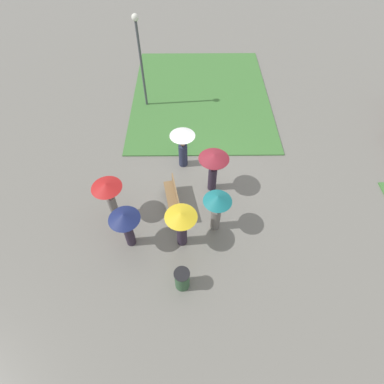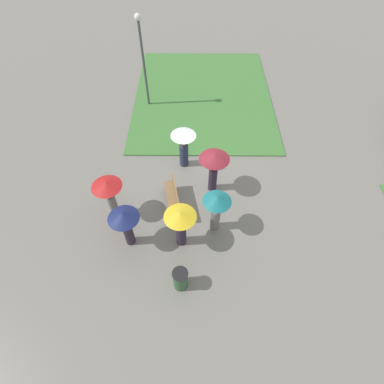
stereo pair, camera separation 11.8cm
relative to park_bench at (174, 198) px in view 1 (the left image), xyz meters
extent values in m
plane|color=slate|center=(-1.40, 1.06, -0.47)|extent=(90.00, 90.00, 0.00)
cube|color=#427A38|center=(-7.67, 1.28, -0.44)|extent=(9.67, 7.57, 0.06)
cube|color=brown|center=(0.01, -0.07, -0.05)|extent=(1.95, 0.79, 0.05)
cube|color=brown|center=(-0.02, 0.11, 0.20)|extent=(1.87, 0.42, 0.45)
cube|color=#383D42|center=(-0.82, -0.24, -0.27)|extent=(0.15, 0.39, 0.40)
cube|color=#383D42|center=(0.85, 0.10, -0.27)|extent=(0.15, 0.39, 0.40)
cylinder|color=#474C51|center=(-6.85, -1.70, 1.68)|extent=(0.12, 0.12, 4.31)
sphere|color=white|center=(-6.85, -1.70, 4.00)|extent=(0.32, 0.32, 0.32)
cylinder|color=#335638|center=(3.34, 0.37, -0.03)|extent=(0.49, 0.49, 0.89)
cylinder|color=black|center=(3.34, 0.37, 0.43)|extent=(0.52, 0.52, 0.03)
cylinder|color=slate|center=(0.42, -2.32, 0.08)|extent=(0.44, 0.44, 1.11)
sphere|color=beige|center=(0.42, -2.32, 0.74)|extent=(0.21, 0.21, 0.21)
cylinder|color=#4C4C4F|center=(0.42, -2.32, 1.02)|extent=(0.02, 0.02, 0.35)
cone|color=red|center=(0.42, -2.32, 1.30)|extent=(1.11, 1.11, 0.20)
cylinder|color=#2D2333|center=(1.69, -1.54, 0.03)|extent=(0.49, 0.49, 1.00)
sphere|color=beige|center=(1.69, -1.54, 0.64)|extent=(0.22, 0.22, 0.22)
cylinder|color=#4C4C4F|center=(1.69, -1.54, 0.92)|extent=(0.02, 0.02, 0.35)
cone|color=navy|center=(1.69, -1.54, 1.23)|extent=(1.08, 1.08, 0.26)
cylinder|color=#2D2333|center=(-0.91, 1.56, 0.13)|extent=(0.48, 0.48, 1.20)
sphere|color=#997051|center=(-0.91, 1.56, 0.82)|extent=(0.20, 0.20, 0.20)
cylinder|color=#4C4C4F|center=(-0.91, 1.56, 1.10)|extent=(0.02, 0.02, 0.35)
cone|color=maroon|center=(-0.91, 1.56, 1.38)|extent=(1.19, 1.19, 0.22)
cylinder|color=#282D47|center=(-2.32, 0.34, 0.09)|extent=(0.44, 0.44, 1.13)
sphere|color=#997051|center=(-2.32, 0.34, 0.76)|extent=(0.21, 0.21, 0.21)
cylinder|color=#4C4C4F|center=(-2.32, 0.34, 1.04)|extent=(0.02, 0.02, 0.35)
cone|color=white|center=(-2.32, 0.34, 1.32)|extent=(1.07, 1.07, 0.22)
cylinder|color=#2D2333|center=(1.68, 0.34, 0.06)|extent=(0.43, 0.43, 1.07)
sphere|color=beige|center=(1.68, 0.34, 0.71)|extent=(0.22, 0.22, 0.22)
cylinder|color=#4C4C4F|center=(1.68, 0.34, 1.00)|extent=(0.02, 0.02, 0.35)
cone|color=gold|center=(1.68, 0.34, 1.27)|extent=(1.11, 1.11, 0.19)
cylinder|color=slate|center=(1.03, 1.59, 0.06)|extent=(0.44, 0.44, 1.07)
sphere|color=beige|center=(1.03, 1.59, 0.70)|extent=(0.22, 0.22, 0.22)
cylinder|color=#4C4C4F|center=(1.03, 1.59, 0.99)|extent=(0.02, 0.02, 0.35)
cone|color=#197075|center=(1.03, 1.59, 1.29)|extent=(1.02, 1.02, 0.26)
camera|label=1|loc=(7.21, 0.65, 9.39)|focal=28.00mm
camera|label=2|loc=(7.21, 0.77, 9.39)|focal=28.00mm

